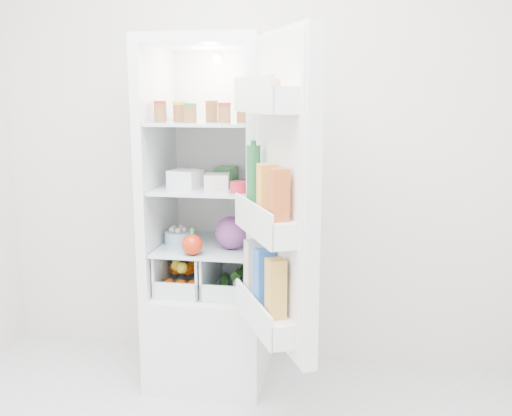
% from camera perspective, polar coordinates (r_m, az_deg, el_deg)
% --- Properties ---
extents(room_walls, '(3.02, 3.02, 2.61)m').
position_cam_1_polar(room_walls, '(1.72, -8.55, 13.53)').
color(room_walls, silver).
rests_on(room_walls, ground).
extents(refrigerator, '(0.60, 0.60, 1.80)m').
position_cam_1_polar(refrigerator, '(3.10, -4.38, -4.80)').
color(refrigerator, white).
rests_on(refrigerator, ground).
extents(shelf_low, '(0.49, 0.53, 0.01)m').
position_cam_1_polar(shelf_low, '(3.02, -4.69, -3.75)').
color(shelf_low, silver).
rests_on(shelf_low, refrigerator).
extents(shelf_mid, '(0.49, 0.53, 0.02)m').
position_cam_1_polar(shelf_mid, '(2.95, -4.79, 2.07)').
color(shelf_mid, silver).
rests_on(shelf_mid, refrigerator).
extents(shelf_top, '(0.49, 0.53, 0.02)m').
position_cam_1_polar(shelf_top, '(2.92, -4.90, 8.48)').
color(shelf_top, silver).
rests_on(shelf_top, refrigerator).
extents(crisper_left, '(0.23, 0.46, 0.22)m').
position_cam_1_polar(crisper_left, '(3.09, -6.87, -5.97)').
color(crisper_left, silver).
rests_on(crisper_left, refrigerator).
extents(crisper_right, '(0.23, 0.46, 0.22)m').
position_cam_1_polar(crisper_right, '(3.03, -2.39, -6.24)').
color(crisper_right, silver).
rests_on(crisper_right, refrigerator).
extents(condiment_jars, '(0.46, 0.32, 0.08)m').
position_cam_1_polar(condiment_jars, '(2.84, -5.78, 9.40)').
color(condiment_jars, '#B21919').
rests_on(condiment_jars, shelf_top).
extents(squeeze_bottle, '(0.06, 0.06, 0.19)m').
position_cam_1_polar(squeeze_bottle, '(2.96, -0.38, 10.51)').
color(squeeze_bottle, white).
rests_on(squeeze_bottle, shelf_top).
extents(tub_white, '(0.17, 0.17, 0.09)m').
position_cam_1_polar(tub_white, '(2.90, -7.09, 2.91)').
color(tub_white, silver).
rests_on(tub_white, shelf_mid).
extents(tub_cream, '(0.14, 0.14, 0.07)m').
position_cam_1_polar(tub_cream, '(2.89, -3.92, 2.73)').
color(tub_cream, white).
rests_on(tub_cream, shelf_mid).
extents(tin_red, '(0.10, 0.10, 0.05)m').
position_cam_1_polar(tin_red, '(2.74, -1.76, 2.11)').
color(tin_red, red).
rests_on(tin_red, shelf_mid).
extents(tub_green, '(0.11, 0.15, 0.08)m').
position_cam_1_polar(tub_green, '(3.10, -3.01, 3.40)').
color(tub_green, '#429149').
rests_on(tub_green, shelf_mid).
extents(red_cabbage, '(0.17, 0.17, 0.17)m').
position_cam_1_polar(red_cabbage, '(2.90, -2.45, -2.48)').
color(red_cabbage, '#62215A').
rests_on(red_cabbage, shelf_low).
extents(bell_pepper, '(0.10, 0.10, 0.10)m').
position_cam_1_polar(bell_pepper, '(2.81, -6.38, -3.67)').
color(bell_pepper, red).
rests_on(bell_pepper, shelf_low).
extents(mushroom_bowl, '(0.18, 0.18, 0.07)m').
position_cam_1_polar(mushroom_bowl, '(3.04, -7.79, -2.93)').
color(mushroom_bowl, '#96C2E0').
rests_on(mushroom_bowl, shelf_low).
extents(citrus_pile, '(0.20, 0.24, 0.16)m').
position_cam_1_polar(citrus_pile, '(3.04, -7.17, -6.58)').
color(citrus_pile, '#F85A0D').
rests_on(citrus_pile, refrigerator).
extents(veg_pile, '(0.16, 0.30, 0.10)m').
position_cam_1_polar(veg_pile, '(3.04, -2.30, -7.10)').
color(veg_pile, '#1E4918').
rests_on(veg_pile, refrigerator).
extents(fridge_door, '(0.40, 0.57, 1.30)m').
position_cam_1_polar(fridge_door, '(2.34, 2.26, 0.72)').
color(fridge_door, white).
rests_on(fridge_door, refrigerator).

